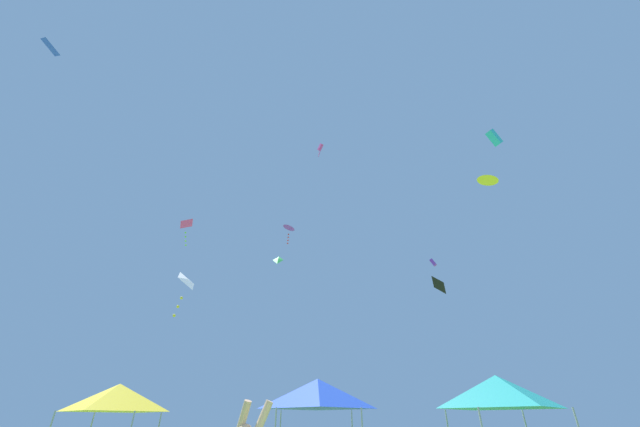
# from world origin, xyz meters

# --- Properties ---
(canopy_tent_yellow) EXTENTS (2.88, 2.88, 3.09)m
(canopy_tent_yellow) POSITION_xyz_m (-7.12, 10.45, 2.62)
(canopy_tent_yellow) COLOR #9E9EA3
(canopy_tent_yellow) RESTS_ON ground
(canopy_tent_teal) EXTENTS (2.92, 2.92, 3.13)m
(canopy_tent_teal) POSITION_xyz_m (5.87, 7.44, 2.65)
(canopy_tent_teal) COLOR #9E9EA3
(canopy_tent_teal) RESTS_ON ground
(canopy_tent_blue) EXTENTS (2.98, 2.98, 3.19)m
(canopy_tent_blue) POSITION_xyz_m (0.30, 9.44, 2.71)
(canopy_tent_blue) COLOR #9E9EA3
(canopy_tent_blue) RESTS_ON ground
(kite_yellow_delta) EXTENTS (1.53, 1.54, 0.48)m
(kite_yellow_delta) POSITION_xyz_m (10.43, 12.20, 14.26)
(kite_yellow_delta) COLOR yellow
(kite_purple_delta) EXTENTS (1.38, 1.40, 2.37)m
(kite_purple_delta) POSITION_xyz_m (-2.09, 28.00, 19.11)
(kite_purple_delta) COLOR purple
(kite_black_diamond) EXTENTS (1.41, 1.39, 1.29)m
(kite_black_diamond) POSITION_xyz_m (12.81, 28.51, 13.40)
(kite_black_diamond) COLOR black
(kite_magenta_diamond) EXTENTS (1.09, 1.04, 1.71)m
(kite_magenta_diamond) POSITION_xyz_m (-8.13, 16.27, 13.03)
(kite_magenta_diamond) COLOR #D6389E
(kite_green_diamond) EXTENTS (0.80, 0.80, 0.90)m
(kite_green_diamond) POSITION_xyz_m (-3.01, 27.99, 15.57)
(kite_green_diamond) COLOR green
(kite_purple_box) EXTENTS (0.65, 0.54, 0.77)m
(kite_purple_box) POSITION_xyz_m (11.66, 26.26, 14.79)
(kite_purple_box) COLOR purple
(kite_magenta_box) EXTENTS (0.54, 0.60, 1.39)m
(kite_magenta_box) POSITION_xyz_m (0.77, 18.79, 22.01)
(kite_magenta_box) COLOR #D6389E
(kite_white_diamond) EXTENTS (1.48, 1.44, 3.04)m
(kite_white_diamond) POSITION_xyz_m (-7.95, 17.93, 9.70)
(kite_white_diamond) COLOR white
(kite_blue_diamond) EXTENTS (1.28, 1.12, 0.93)m
(kite_blue_diamond) POSITION_xyz_m (-15.81, 9.54, 21.44)
(kite_blue_diamond) COLOR blue
(kite_cyan_box) EXTENTS (1.32, 0.98, 1.32)m
(kite_cyan_box) POSITION_xyz_m (14.26, 15.98, 21.06)
(kite_cyan_box) COLOR #2DB7CC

